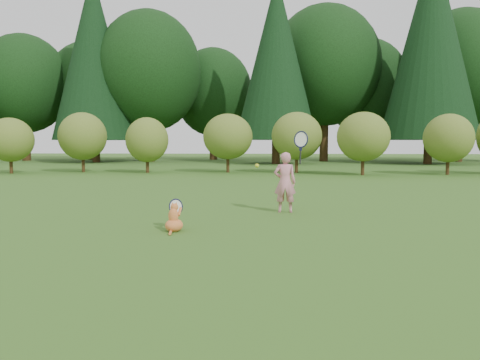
# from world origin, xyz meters

# --- Properties ---
(ground) EXTENTS (100.00, 100.00, 0.00)m
(ground) POSITION_xyz_m (0.00, 0.00, 0.00)
(ground) COLOR #305919
(ground) RESTS_ON ground
(shrub_row) EXTENTS (28.00, 3.00, 2.80)m
(shrub_row) POSITION_xyz_m (0.00, 13.00, 1.40)
(shrub_row) COLOR #587023
(shrub_row) RESTS_ON ground
(woodland_backdrop) EXTENTS (48.00, 10.00, 15.00)m
(woodland_backdrop) POSITION_xyz_m (0.00, 23.00, 7.50)
(woodland_backdrop) COLOR black
(woodland_backdrop) RESTS_ON ground
(child) EXTENTS (0.63, 0.37, 1.70)m
(child) POSITION_xyz_m (0.97, 1.96, 0.60)
(child) COLOR pink
(child) RESTS_ON ground
(cat) EXTENTS (0.39, 0.62, 0.59)m
(cat) POSITION_xyz_m (-0.72, -0.06, 0.22)
(cat) COLOR orange
(cat) RESTS_ON ground
(tennis_ball) EXTENTS (0.08, 0.08, 0.08)m
(tennis_ball) POSITION_xyz_m (0.44, 1.81, 0.89)
(tennis_ball) COLOR yellow
(tennis_ball) RESTS_ON ground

